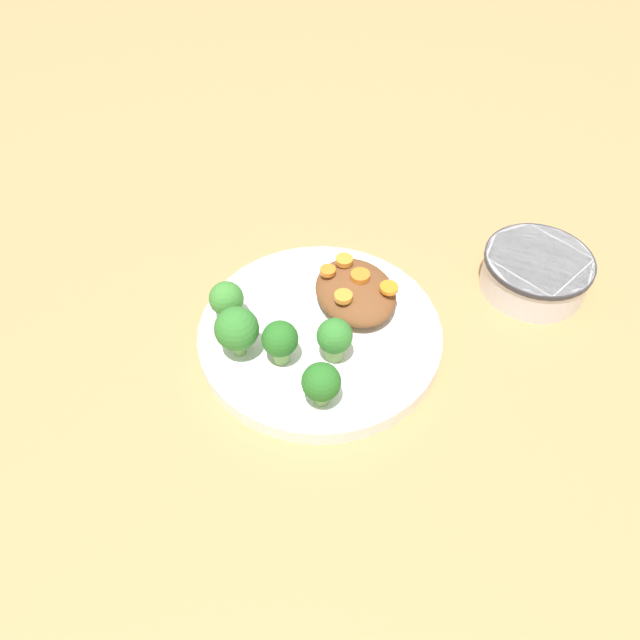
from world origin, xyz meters
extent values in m
plane|color=tan|center=(0.00, 0.00, 0.00)|extent=(4.00, 4.00, 0.00)
cylinder|color=white|center=(0.00, 0.00, 0.01)|extent=(0.28, 0.28, 0.02)
torus|color=white|center=(0.00, 0.00, 0.02)|extent=(0.28, 0.28, 0.01)
cylinder|color=silver|center=(-0.28, 0.01, 0.02)|extent=(0.13, 0.13, 0.05)
cylinder|color=#333338|center=(-0.28, 0.01, 0.04)|extent=(0.13, 0.13, 0.01)
cylinder|color=white|center=(-0.28, 0.01, 0.04)|extent=(0.10, 0.10, 0.01)
ellipsoid|color=brown|center=(-0.05, -0.02, 0.04)|extent=(0.09, 0.11, 0.03)
cylinder|color=#7FA85B|center=(0.09, 0.00, 0.03)|extent=(0.01, 0.01, 0.03)
sphere|color=#337A2D|center=(0.09, 0.00, 0.06)|extent=(0.05, 0.05, 0.05)
cylinder|color=#759E51|center=(0.09, -0.05, 0.03)|extent=(0.02, 0.02, 0.02)
sphere|color=#3D8433|center=(0.09, -0.05, 0.05)|extent=(0.04, 0.04, 0.04)
cylinder|color=#7FA85B|center=(0.03, 0.09, 0.03)|extent=(0.02, 0.02, 0.02)
sphere|color=#286B23|center=(0.03, 0.09, 0.05)|extent=(0.04, 0.04, 0.04)
cylinder|color=#7FA85B|center=(0.06, 0.03, 0.03)|extent=(0.02, 0.02, 0.02)
sphere|color=#286B23|center=(0.06, 0.03, 0.05)|extent=(0.04, 0.04, 0.04)
cylinder|color=#7FA85B|center=(0.00, 0.04, 0.03)|extent=(0.02, 0.02, 0.02)
sphere|color=#337A2D|center=(0.00, 0.04, 0.05)|extent=(0.04, 0.04, 0.04)
cylinder|color=orange|center=(-0.03, -0.05, 0.06)|extent=(0.02, 0.02, 0.01)
cylinder|color=orange|center=(-0.06, -0.03, 0.06)|extent=(0.02, 0.02, 0.01)
cylinder|color=orange|center=(-0.08, 0.00, 0.06)|extent=(0.02, 0.02, 0.01)
cylinder|color=orange|center=(-0.03, -0.01, 0.06)|extent=(0.02, 0.02, 0.01)
cylinder|color=orange|center=(-0.05, -0.06, 0.06)|extent=(0.02, 0.02, 0.01)
camera|label=1|loc=(0.17, 0.43, 0.55)|focal=35.00mm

